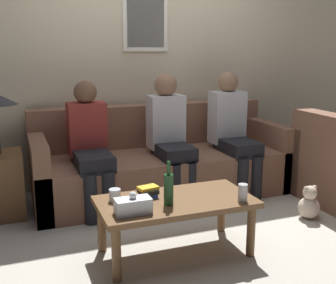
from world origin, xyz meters
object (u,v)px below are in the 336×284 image
object	(u,v)px
coffee_table	(176,207)
drinking_glass	(115,195)
person_right	(233,129)
teddy_bear	(309,204)
person_middle	(170,132)
couch_main	(161,164)
person_left	(90,142)
wine_bottle	(169,188)

from	to	relation	value
coffee_table	drinking_glass	size ratio (longest dim) A/B	12.75
person_right	teddy_bear	world-z (taller)	person_right
person_middle	couch_main	bearing A→B (deg)	104.32
person_left	teddy_bear	size ratio (longest dim) A/B	3.93
wine_bottle	person_left	distance (m)	1.21
drinking_glass	person_middle	bearing A→B (deg)	51.49
person_right	person_middle	bearing A→B (deg)	178.08
drinking_glass	person_left	size ratio (longest dim) A/B	0.07
person_right	person_left	bearing A→B (deg)	179.73
couch_main	person_right	bearing A→B (deg)	-14.03
couch_main	person_right	world-z (taller)	person_right
person_left	person_right	world-z (taller)	person_right
couch_main	coffee_table	xyz separation A→B (m)	(-0.34, -1.25, 0.06)
wine_bottle	drinking_glass	distance (m)	0.38
drinking_glass	teddy_bear	world-z (taller)	drinking_glass
person_left	person_middle	bearing A→B (deg)	1.16
person_left	teddy_bear	xyz separation A→B (m)	(1.70, -0.91, -0.49)
teddy_bear	coffee_table	bearing A→B (deg)	-172.30
coffee_table	teddy_bear	bearing A→B (deg)	7.70
couch_main	coffee_table	size ratio (longest dim) A/B	2.29
couch_main	person_left	size ratio (longest dim) A/B	2.16
drinking_glass	coffee_table	bearing A→B (deg)	-16.28
coffee_table	person_middle	xyz separation A→B (m)	(0.38, 1.10, 0.30)
wine_bottle	teddy_bear	size ratio (longest dim) A/B	1.03
drinking_glass	couch_main	bearing A→B (deg)	56.85
coffee_table	drinking_glass	xyz separation A→B (m)	(-0.40, 0.12, 0.10)
wine_bottle	drinking_glass	size ratio (longest dim) A/B	3.55
wine_bottle	teddy_bear	bearing A→B (deg)	10.38
couch_main	teddy_bear	size ratio (longest dim) A/B	8.48
wine_bottle	person_right	distance (m)	1.62
coffee_table	couch_main	bearing A→B (deg)	74.88
coffee_table	drinking_glass	world-z (taller)	drinking_glass
couch_main	person_middle	world-z (taller)	person_middle
person_left	person_right	distance (m)	1.44
coffee_table	wine_bottle	xyz separation A→B (m)	(-0.08, -0.08, 0.17)
person_left	teddy_bear	bearing A→B (deg)	-28.13
drinking_glass	teddy_bear	bearing A→B (deg)	1.97
coffee_table	person_middle	bearing A→B (deg)	71.02
couch_main	teddy_bear	bearing A→B (deg)	-48.05
person_right	couch_main	bearing A→B (deg)	165.97
coffee_table	person_left	bearing A→B (deg)	109.80
couch_main	wine_bottle	distance (m)	1.42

